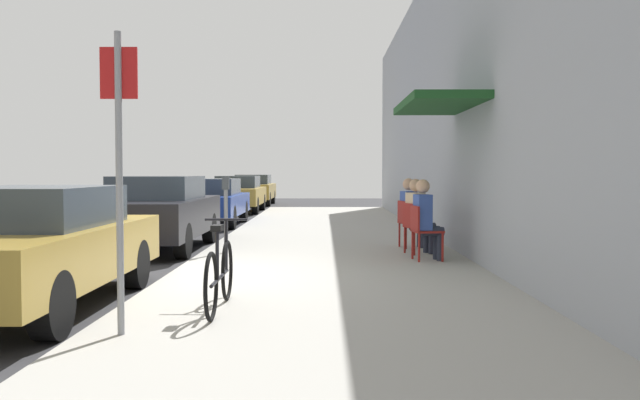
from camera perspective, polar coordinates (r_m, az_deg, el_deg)
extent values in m
plane|color=#2D2D30|center=(9.47, -12.92, -6.95)|extent=(60.00, 60.00, 0.00)
cube|color=#9E9B93|center=(11.19, 0.81, -5.15)|extent=(4.50, 32.00, 0.12)
cube|color=#999EA8|center=(11.47, 13.08, 9.79)|extent=(0.30, 32.00, 6.04)
cube|color=#19471E|center=(10.94, 9.86, 7.98)|extent=(1.10, 2.80, 0.12)
cube|color=#A58433|center=(8.13, -23.32, -4.22)|extent=(1.80, 4.40, 0.60)
cube|color=#333D47|center=(8.23, -22.96, -0.50)|extent=(1.48, 2.11, 0.45)
cylinder|color=black|center=(9.18, -15.29, -5.25)|extent=(0.22, 0.64, 0.64)
cylinder|color=black|center=(9.73, -24.35, -4.95)|extent=(0.22, 0.64, 0.64)
cylinder|color=black|center=(6.63, -21.71, -8.26)|extent=(0.22, 0.64, 0.64)
cube|color=black|center=(13.53, -13.60, -1.35)|extent=(1.80, 4.40, 0.68)
cube|color=#333D47|center=(13.65, -13.48, 1.04)|extent=(1.48, 2.11, 0.44)
cylinder|color=black|center=(14.72, -9.32, -2.35)|extent=(0.22, 0.64, 0.64)
cylinder|color=black|center=(15.07, -15.27, -2.30)|extent=(0.22, 0.64, 0.64)
cylinder|color=black|center=(12.05, -11.49, -3.41)|extent=(0.22, 0.64, 0.64)
cylinder|color=black|center=(12.47, -18.64, -3.29)|extent=(0.22, 0.64, 0.64)
cube|color=navy|center=(19.53, -9.28, -0.38)|extent=(1.80, 4.40, 0.56)
cube|color=#333D47|center=(19.66, -9.21, 1.12)|extent=(1.48, 2.11, 0.46)
cylinder|color=black|center=(20.78, -6.49, -0.97)|extent=(0.22, 0.64, 0.64)
cylinder|color=black|center=(21.03, -10.78, -0.96)|extent=(0.22, 0.64, 0.64)
cylinder|color=black|center=(18.08, -7.51, -1.47)|extent=(0.22, 0.64, 0.64)
cylinder|color=black|center=(18.36, -12.42, -1.45)|extent=(0.22, 0.64, 0.64)
cube|color=#A58433|center=(25.78, -6.94, 0.35)|extent=(1.80, 4.40, 0.61)
cube|color=#333D47|center=(25.91, -6.91, 1.53)|extent=(1.48, 2.11, 0.45)
cylinder|color=black|center=(27.06, -4.91, -0.19)|extent=(0.22, 0.64, 0.64)
cylinder|color=black|center=(27.25, -8.23, -0.19)|extent=(0.22, 0.64, 0.64)
cylinder|color=black|center=(24.34, -5.49, -0.48)|extent=(0.22, 0.64, 0.64)
cylinder|color=black|center=(24.55, -9.17, -0.47)|extent=(0.22, 0.64, 0.64)
cube|color=#A58433|center=(31.34, -5.65, 0.75)|extent=(1.80, 4.40, 0.65)
cube|color=#333D47|center=(31.48, -5.63, 1.75)|extent=(1.48, 2.11, 0.43)
cylinder|color=black|center=(32.64, -4.02, 0.25)|extent=(0.22, 0.64, 0.64)
cylinder|color=black|center=(32.80, -6.78, 0.25)|extent=(0.22, 0.64, 0.64)
cylinder|color=black|center=(29.92, -4.41, 0.06)|extent=(0.22, 0.64, 0.64)
cylinder|color=black|center=(30.09, -7.42, 0.06)|extent=(0.22, 0.64, 0.64)
cylinder|color=slate|center=(11.87, -7.94, -1.78)|extent=(0.07, 0.07, 1.10)
cube|color=#383D42|center=(11.84, -7.96, 1.41)|extent=(0.12, 0.10, 0.22)
cylinder|color=gray|center=(6.04, -16.56, 1.28)|extent=(0.06, 0.06, 2.60)
cube|color=red|center=(6.11, -16.61, 10.23)|extent=(0.32, 0.02, 0.44)
torus|color=black|center=(7.50, -7.84, -5.89)|extent=(0.04, 0.66, 0.66)
torus|color=black|center=(6.47, -9.17, -7.22)|extent=(0.04, 0.66, 0.66)
cylinder|color=black|center=(6.98, -8.46, -6.50)|extent=(0.04, 1.05, 0.04)
cylinder|color=black|center=(6.80, -8.66, -4.62)|extent=(0.04, 0.04, 0.50)
cube|color=black|center=(6.77, -8.68, -2.35)|extent=(0.10, 0.20, 0.06)
cylinder|color=black|center=(7.41, -7.91, -3.80)|extent=(0.03, 0.03, 0.56)
cylinder|color=black|center=(7.39, -7.92, -1.64)|extent=(0.46, 0.03, 0.03)
cylinder|color=maroon|center=(11.13, 9.70, -3.75)|extent=(0.04, 0.04, 0.45)
cylinder|color=maroon|center=(10.77, 10.30, -3.95)|extent=(0.04, 0.04, 0.45)
cylinder|color=maroon|center=(11.02, 7.81, -3.79)|extent=(0.04, 0.04, 0.45)
cylinder|color=maroon|center=(10.66, 8.35, -4.01)|extent=(0.04, 0.04, 0.45)
cube|color=maroon|center=(10.87, 9.05, -2.62)|extent=(0.50, 0.50, 0.03)
cube|color=maroon|center=(10.80, 8.01, -1.55)|extent=(0.09, 0.44, 0.40)
cylinder|color=#232838|center=(11.04, 9.79, -3.74)|extent=(0.11, 0.11, 0.47)
cylinder|color=#232838|center=(10.98, 9.15, -2.54)|extent=(0.38, 0.19, 0.14)
cylinder|color=#232838|center=(10.85, 10.10, -3.85)|extent=(0.11, 0.11, 0.47)
cylinder|color=#232838|center=(10.79, 9.46, -2.63)|extent=(0.38, 0.19, 0.14)
cube|color=#334C99|center=(10.83, 8.65, -1.02)|extent=(0.27, 0.39, 0.56)
sphere|color=tan|center=(10.81, 8.67, 1.15)|extent=(0.22, 0.22, 0.22)
cylinder|color=maroon|center=(12.00, 8.81, -3.30)|extent=(0.04, 0.04, 0.45)
cylinder|color=maroon|center=(11.67, 9.64, -3.46)|extent=(0.04, 0.04, 0.45)
cylinder|color=maroon|center=(11.84, 7.16, -3.36)|extent=(0.04, 0.04, 0.45)
cylinder|color=maroon|center=(11.50, 7.96, -3.54)|extent=(0.04, 0.04, 0.45)
cube|color=maroon|center=(11.73, 8.40, -2.25)|extent=(0.55, 0.55, 0.03)
cube|color=maroon|center=(11.63, 7.50, -1.27)|extent=(0.16, 0.43, 0.40)
cylinder|color=#232838|center=(11.92, 8.96, -3.29)|extent=(0.11, 0.11, 0.47)
cylinder|color=#232838|center=(11.84, 8.41, -2.18)|extent=(0.39, 0.24, 0.14)
cylinder|color=#232838|center=(11.74, 9.40, -3.38)|extent=(0.11, 0.11, 0.47)
cylinder|color=#232838|center=(11.66, 8.84, -2.25)|extent=(0.39, 0.24, 0.14)
cube|color=#CCB28C|center=(11.67, 8.06, -0.77)|extent=(0.32, 0.41, 0.56)
sphere|color=tan|center=(11.66, 8.07, 1.24)|extent=(0.22, 0.22, 0.22)
cylinder|color=maroon|center=(12.92, 8.32, -2.89)|extent=(0.04, 0.04, 0.45)
cylinder|color=maroon|center=(12.56, 8.90, -3.05)|extent=(0.04, 0.04, 0.45)
cylinder|color=maroon|center=(12.79, 6.71, -2.93)|extent=(0.04, 0.04, 0.45)
cylinder|color=maroon|center=(12.44, 7.26, -3.09)|extent=(0.04, 0.04, 0.45)
cube|color=maroon|center=(12.66, 7.80, -1.91)|extent=(0.52, 0.52, 0.03)
cube|color=maroon|center=(12.58, 6.93, -0.99)|extent=(0.12, 0.44, 0.40)
cylinder|color=#232838|center=(12.83, 8.41, -2.88)|extent=(0.11, 0.11, 0.47)
cylinder|color=#232838|center=(12.77, 7.87, -1.85)|extent=(0.38, 0.21, 0.14)
cylinder|color=#232838|center=(12.64, 8.72, -2.96)|extent=(0.11, 0.11, 0.47)
cylinder|color=#232838|center=(12.58, 8.17, -1.91)|extent=(0.38, 0.21, 0.14)
cube|color=#334C99|center=(12.61, 7.47, -0.53)|extent=(0.29, 0.40, 0.56)
sphere|color=tan|center=(12.60, 7.48, 1.33)|extent=(0.22, 0.22, 0.22)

